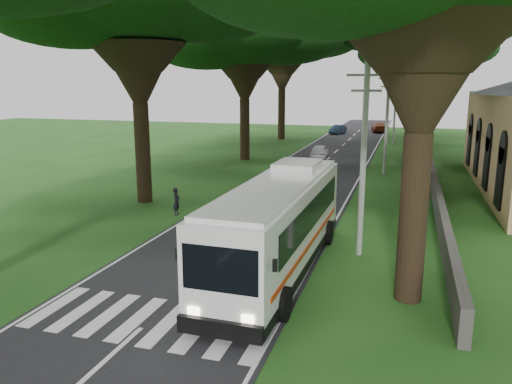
{
  "coord_description": "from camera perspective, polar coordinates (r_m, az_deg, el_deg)",
  "views": [
    {
      "loc": [
        7.19,
        -14.41,
        7.11
      ],
      "look_at": [
        0.66,
        6.95,
        2.2
      ],
      "focal_mm": 35.0,
      "sensor_mm": 36.0,
      "label": 1
    }
  ],
  "objects": [
    {
      "name": "coach_bus",
      "position": [
        18.99,
        2.67,
        -3.56
      ],
      "size": [
        2.97,
        11.98,
        3.52
      ],
      "rotation": [
        0.0,
        0.0,
        -0.02
      ],
      "color": "white",
      "rests_on": "ground"
    },
    {
      "name": "distant_car_b",
      "position": [
        71.91,
        9.35,
        7.07
      ],
      "size": [
        2.17,
        3.93,
        1.23
      ],
      "primitive_type": "imported",
      "rotation": [
        0.0,
        0.0,
        -0.25
      ],
      "color": "navy",
      "rests_on": "road"
    },
    {
      "name": "pole_mid",
      "position": [
        40.55,
        14.72,
        7.85
      ],
      "size": [
        1.6,
        0.24,
        8.0
      ],
      "color": "gray",
      "rests_on": "ground"
    },
    {
      "name": "road",
      "position": [
        40.69,
        6.58,
        2.27
      ],
      "size": [
        8.0,
        120.0,
        0.04
      ],
      "primitive_type": "cube",
      "color": "black",
      "rests_on": "ground"
    },
    {
      "name": "distant_car_a",
      "position": [
        47.97,
        7.3,
        4.61
      ],
      "size": [
        1.86,
        4.02,
        1.33
      ],
      "primitive_type": "imported",
      "rotation": [
        0.0,
        0.0,
        3.22
      ],
      "color": "#BABABF",
      "rests_on": "road"
    },
    {
      "name": "property_wall",
      "position": [
        39.0,
        19.44,
        2.08
      ],
      "size": [
        0.35,
        50.0,
        1.2
      ],
      "primitive_type": "cube",
      "color": "#383533",
      "rests_on": "ground"
    },
    {
      "name": "pedestrian",
      "position": [
        27.6,
        -9.07,
        -1.05
      ],
      "size": [
        0.4,
        0.58,
        1.52
      ],
      "primitive_type": "imported",
      "rotation": [
        0.0,
        0.0,
        1.64
      ],
      "color": "black",
      "rests_on": "ground"
    },
    {
      "name": "pole_near",
      "position": [
        20.69,
        12.18,
        3.98
      ],
      "size": [
        1.6,
        0.24,
        8.0
      ],
      "color": "gray",
      "rests_on": "ground"
    },
    {
      "name": "crosswalk",
      "position": [
        16.01,
        -12.08,
        -14.26
      ],
      "size": [
        8.0,
        3.0,
        0.01
      ],
      "primitive_type": "cube",
      "color": "silver",
      "rests_on": "ground"
    },
    {
      "name": "tree_l_midb",
      "position": [
        46.98,
        -1.34,
        17.67
      ],
      "size": [
        14.69,
        14.69,
        14.65
      ],
      "color": "black",
      "rests_on": "ground"
    },
    {
      "name": "distant_car_c",
      "position": [
        75.68,
        13.89,
        7.21
      ],
      "size": [
        2.57,
        5.09,
        1.42
      ],
      "primitive_type": "imported",
      "rotation": [
        0.0,
        0.0,
        3.26
      ],
      "color": "maroon",
      "rests_on": "road"
    },
    {
      "name": "ground",
      "position": [
        17.61,
        -8.87,
        -11.58
      ],
      "size": [
        140.0,
        140.0,
        0.0
      ],
      "primitive_type": "plane",
      "color": "#1B4413",
      "rests_on": "ground"
    },
    {
      "name": "tree_l_far",
      "position": [
        64.62,
        3.04,
        17.59
      ],
      "size": [
        15.94,
        15.94,
        16.46
      ],
      "color": "black",
      "rests_on": "ground"
    },
    {
      "name": "tree_r_midb",
      "position": [
        52.78,
        18.21,
        18.54
      ],
      "size": [
        16.08,
        16.08,
        16.81
      ],
      "color": "black",
      "rests_on": "ground"
    },
    {
      "name": "pole_far",
      "position": [
        60.51,
        15.6,
        9.17
      ],
      "size": [
        1.6,
        0.24,
        8.0
      ],
      "color": "gray",
      "rests_on": "ground"
    },
    {
      "name": "tree_r_far",
      "position": [
        70.58,
        18.76,
        15.58
      ],
      "size": [
        15.25,
        15.25,
        15.14
      ],
      "color": "black",
      "rests_on": "ground"
    }
  ]
}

